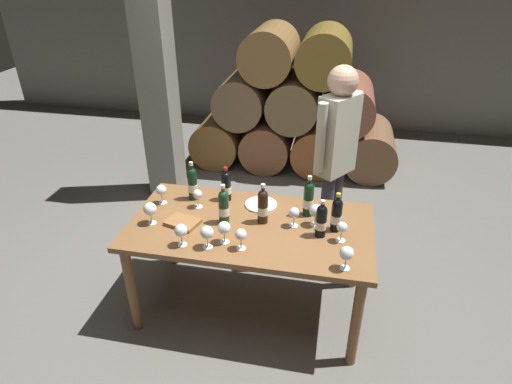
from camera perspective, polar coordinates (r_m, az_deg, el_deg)
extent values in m
plane|color=#66635E|center=(3.51, -0.67, -14.64)|extent=(14.00, 14.00, 0.00)
cube|color=slate|center=(6.76, 7.17, 20.50)|extent=(10.00, 0.24, 2.80)
cylinder|color=brown|center=(5.69, -4.59, 7.34)|extent=(0.60, 0.90, 0.60)
cylinder|color=brown|center=(5.56, 1.72, 6.87)|extent=(0.60, 0.90, 0.60)
cylinder|color=brown|center=(5.50, 8.24, 6.30)|extent=(0.60, 0.90, 0.60)
cylinder|color=brown|center=(5.51, 14.80, 5.65)|extent=(0.60, 0.90, 0.60)
cylinder|color=brown|center=(5.43, -1.55, 12.44)|extent=(0.60, 0.90, 0.60)
cylinder|color=brown|center=(5.33, 5.22, 12.00)|extent=(0.60, 0.90, 0.60)
cylinder|color=brown|center=(5.31, 12.12, 11.38)|extent=(0.60, 0.90, 0.60)
cylinder|color=olive|center=(5.24, 1.90, 17.95)|extent=(0.60, 0.90, 0.60)
cylinder|color=olive|center=(5.17, 9.14, 17.47)|extent=(0.60, 0.90, 0.60)
cube|color=slate|center=(4.60, -12.95, 14.42)|extent=(0.32, 0.32, 2.60)
cube|color=brown|center=(3.04, -0.75, -4.62)|extent=(1.70, 0.90, 0.04)
cylinder|color=brown|center=(3.22, -16.10, -12.36)|extent=(0.07, 0.07, 0.72)
cylinder|color=brown|center=(2.95, 13.04, -16.53)|extent=(0.07, 0.07, 0.72)
cylinder|color=brown|center=(3.77, -11.02, -4.73)|extent=(0.07, 0.07, 0.72)
cylinder|color=brown|center=(3.54, 13.05, -7.48)|extent=(0.07, 0.07, 0.72)
cylinder|color=black|center=(2.97, 10.54, -3.32)|extent=(0.07, 0.07, 0.20)
sphere|color=black|center=(2.91, 10.73, -1.56)|extent=(0.07, 0.07, 0.07)
cylinder|color=black|center=(2.90, 10.78, -1.12)|extent=(0.03, 0.03, 0.06)
cylinder|color=gold|center=(2.88, 10.86, -0.38)|extent=(0.03, 0.03, 0.02)
cylinder|color=silver|center=(2.97, 10.52, -3.49)|extent=(0.07, 0.07, 0.06)
cylinder|color=black|center=(3.00, 0.90, -2.26)|extent=(0.07, 0.07, 0.21)
sphere|color=black|center=(2.94, 0.92, -0.41)|extent=(0.07, 0.07, 0.07)
cylinder|color=black|center=(2.93, 0.93, 0.06)|extent=(0.03, 0.03, 0.07)
cylinder|color=silver|center=(2.91, 0.93, 0.84)|extent=(0.03, 0.03, 0.02)
cylinder|color=silver|center=(3.01, 0.90, -2.44)|extent=(0.07, 0.07, 0.06)
cylinder|color=black|center=(3.28, -3.94, 0.47)|extent=(0.07, 0.07, 0.19)
sphere|color=black|center=(3.23, -4.00, 2.05)|extent=(0.07, 0.07, 0.07)
cylinder|color=black|center=(3.22, -4.02, 2.44)|extent=(0.03, 0.03, 0.06)
cylinder|color=#B21E23|center=(3.20, -4.04, 3.09)|extent=(0.03, 0.03, 0.02)
cylinder|color=silver|center=(3.28, -3.94, 0.32)|extent=(0.07, 0.07, 0.06)
cylinder|color=black|center=(2.90, 8.57, -4.13)|extent=(0.07, 0.07, 0.19)
sphere|color=black|center=(2.84, 8.72, -2.43)|extent=(0.07, 0.07, 0.07)
cylinder|color=black|center=(2.83, 8.76, -2.01)|extent=(0.03, 0.03, 0.06)
cylinder|color=silver|center=(2.81, 8.82, -1.30)|extent=(0.03, 0.03, 0.02)
cylinder|color=silver|center=(2.90, 8.56, -4.29)|extent=(0.07, 0.07, 0.06)
cylinder|color=#19381E|center=(3.00, -4.26, -2.33)|extent=(0.07, 0.07, 0.21)
sphere|color=#19381E|center=(2.95, -4.34, -0.49)|extent=(0.07, 0.07, 0.07)
cylinder|color=#19381E|center=(2.93, -4.36, -0.03)|extent=(0.03, 0.03, 0.07)
cylinder|color=silver|center=(2.91, -4.40, 0.74)|extent=(0.03, 0.03, 0.02)
cylinder|color=silver|center=(3.01, -4.26, -2.50)|extent=(0.07, 0.07, 0.06)
cylinder|color=black|center=(3.31, -8.34, 0.77)|extent=(0.07, 0.07, 0.22)
sphere|color=black|center=(3.26, -8.49, 2.54)|extent=(0.07, 0.07, 0.07)
cylinder|color=black|center=(3.25, -8.53, 2.98)|extent=(0.03, 0.03, 0.07)
cylinder|color=silver|center=(3.23, -8.59, 3.73)|extent=(0.03, 0.03, 0.02)
cylinder|color=silver|center=(3.32, -8.33, 0.60)|extent=(0.07, 0.07, 0.07)
cylinder|color=black|center=(3.10, 6.91, -1.28)|extent=(0.07, 0.07, 0.22)
sphere|color=black|center=(3.04, 7.04, 0.61)|extent=(0.07, 0.07, 0.07)
cylinder|color=black|center=(3.03, 7.07, 1.09)|extent=(0.03, 0.03, 0.07)
cylinder|color=silver|center=(3.01, 7.13, 1.88)|extent=(0.03, 0.03, 0.03)
cylinder|color=silver|center=(3.10, 6.90, -1.45)|extent=(0.07, 0.07, 0.07)
cylinder|color=white|center=(3.25, -7.61, -1.93)|extent=(0.06, 0.06, 0.00)
cylinder|color=white|center=(3.23, -7.65, -1.33)|extent=(0.01, 0.01, 0.07)
sphere|color=white|center=(3.20, -7.73, -0.29)|extent=(0.07, 0.07, 0.07)
cylinder|color=white|center=(2.83, -6.37, -7.21)|extent=(0.06, 0.06, 0.00)
cylinder|color=white|center=(2.81, -6.41, -6.56)|extent=(0.01, 0.01, 0.07)
sphere|color=white|center=(2.76, -6.50, -5.31)|extent=(0.09, 0.09, 0.09)
cylinder|color=white|center=(3.05, 7.76, -4.28)|extent=(0.06, 0.06, 0.00)
cylinder|color=white|center=(3.03, 7.81, -3.65)|extent=(0.01, 0.01, 0.07)
sphere|color=white|center=(2.99, 7.91, -2.44)|extent=(0.09, 0.09, 0.09)
cylinder|color=white|center=(2.80, -1.95, -7.45)|extent=(0.06, 0.06, 0.00)
cylinder|color=white|center=(2.78, -1.96, -6.79)|extent=(0.01, 0.01, 0.07)
sphere|color=white|center=(2.74, -1.99, -5.62)|extent=(0.08, 0.08, 0.08)
cylinder|color=white|center=(2.87, -9.68, -6.87)|extent=(0.06, 0.06, 0.00)
cylinder|color=white|center=(2.85, -9.75, -6.23)|extent=(0.01, 0.01, 0.07)
sphere|color=white|center=(2.81, -9.88, -5.01)|extent=(0.09, 0.09, 0.09)
cylinder|color=white|center=(2.86, -4.16, -6.60)|extent=(0.06, 0.06, 0.00)
cylinder|color=white|center=(2.84, -4.18, -5.95)|extent=(0.01, 0.01, 0.07)
sphere|color=white|center=(2.80, -4.24, -4.72)|extent=(0.09, 0.09, 0.09)
cylinder|color=white|center=(3.02, 4.97, -4.46)|extent=(0.06, 0.06, 0.00)
cylinder|color=white|center=(3.00, 5.00, -3.83)|extent=(0.01, 0.01, 0.07)
sphere|color=white|center=(2.96, 5.06, -2.72)|extent=(0.07, 0.07, 0.07)
cylinder|color=white|center=(3.35, -12.21, -1.39)|extent=(0.06, 0.06, 0.00)
cylinder|color=white|center=(3.33, -12.28, -0.80)|extent=(0.01, 0.01, 0.07)
sphere|color=white|center=(3.29, -12.41, 0.27)|extent=(0.08, 0.08, 0.08)
cylinder|color=white|center=(2.70, 11.64, -9.82)|extent=(0.06, 0.06, 0.00)
cylinder|color=white|center=(2.68, 11.72, -9.16)|extent=(0.01, 0.01, 0.07)
sphere|color=white|center=(2.63, 11.89, -7.90)|extent=(0.09, 0.09, 0.09)
cylinder|color=white|center=(3.13, -13.58, -3.99)|extent=(0.06, 0.06, 0.00)
cylinder|color=white|center=(3.11, -13.66, -3.38)|extent=(0.01, 0.01, 0.07)
sphere|color=white|center=(3.07, -13.83, -2.18)|extent=(0.09, 0.09, 0.09)
cylinder|color=white|center=(2.92, 11.08, -6.31)|extent=(0.06, 0.06, 0.00)
cylinder|color=white|center=(2.90, 11.16, -5.67)|extent=(0.01, 0.01, 0.07)
sphere|color=white|center=(2.86, 11.29, -4.56)|extent=(0.07, 0.07, 0.07)
cube|color=#936038|center=(3.07, -9.66, -3.97)|extent=(0.26, 0.21, 0.03)
cylinder|color=white|center=(3.24, 0.67, -1.65)|extent=(0.24, 0.24, 0.01)
cylinder|color=#383842|center=(3.83, 10.20, -2.80)|extent=(0.11, 0.11, 0.85)
cylinder|color=#383842|center=(3.75, 9.16, -3.42)|extent=(0.11, 0.11, 0.85)
cube|color=#B2B29E|center=(3.45, 10.73, 7.40)|extent=(0.33, 0.36, 0.64)
cylinder|color=#B2B29E|center=(3.60, 12.84, 8.67)|extent=(0.08, 0.08, 0.54)
cylinder|color=#B2B29E|center=(3.28, 8.53, 7.02)|extent=(0.08, 0.08, 0.54)
sphere|color=tan|center=(3.32, 11.42, 14.19)|extent=(0.23, 0.23, 0.23)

